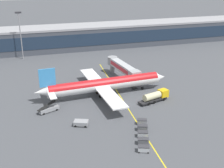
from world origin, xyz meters
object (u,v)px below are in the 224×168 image
Objects in this scene: fuel_tanker at (155,96)px; belt_loader at (49,109)px; baggage_cart_3 at (142,128)px; baggage_cart_4 at (142,122)px; baggage_cart_0 at (144,149)px; baggage_cart_2 at (143,134)px; main_airliner at (104,84)px; baggage_cart_1 at (143,141)px; pushback_tug at (81,123)px.

belt_loader reaches higher than fuel_tanker.
baggage_cart_3 is 1.00× the size of baggage_cart_4.
baggage_cart_0 and baggage_cart_2 have the same top height.
main_airliner reaches higher than baggage_cart_4.
baggage_cart_0 is at bearing -110.79° from baggage_cart_4.
baggage_cart_3 is (22.37, -17.89, -0.21)m from belt_loader.
baggage_cart_0 is 6.40m from baggage_cart_2.
belt_loader is 28.64m from baggage_cart_3.
belt_loader reaches higher than baggage_cart_4.
baggage_cart_2 is at bearing 69.21° from baggage_cart_1.
main_airliner is at bearing 20.32° from belt_loader.
pushback_tug is 16.36m from baggage_cart_3.
fuel_tanker is 3.66× the size of baggage_cart_4.
baggage_cart_3 is at bearing -82.24° from main_airliner.
main_airliner reaches higher than belt_loader.
main_airliner is 20.43m from belt_loader.
baggage_cart_4 is at bearing 69.21° from baggage_cart_3.
baggage_cart_4 is (23.50, -14.90, -0.21)m from belt_loader.
main_airliner is 21.38m from pushback_tug.
belt_loader is 32.88m from baggage_cart_0.
baggage_cart_2 and baggage_cart_4 have the same top height.
fuel_tanker is 2.52× the size of pushback_tug.
belt_loader is 1.57× the size of pushback_tug.
pushback_tug is at bearing -54.93° from belt_loader.
baggage_cart_0 is at bearing -110.79° from baggage_cart_1.
pushback_tug is 1.45× the size of baggage_cart_3.
fuel_tanker reaches higher than pushback_tug.
main_airliner reaches higher than fuel_tanker.
main_airliner is 15.04× the size of baggage_cart_1.
baggage_cart_0 is at bearing -110.79° from baggage_cart_2.
belt_loader reaches higher than pushback_tug.
fuel_tanker reaches higher than baggage_cart_0.
baggage_cart_3 is at bearing 69.21° from baggage_cart_2.
belt_loader is 2.28× the size of baggage_cart_3.
main_airliner reaches higher than baggage_cart_3.
main_airliner is 15.04× the size of baggage_cart_3.
baggage_cart_3 is 3.20m from baggage_cart_4.
fuel_tanker is 1.61× the size of belt_loader.
main_airliner is 25.34m from baggage_cart_3.
baggage_cart_2 is 1.00× the size of baggage_cart_3.
belt_loader is 2.28× the size of baggage_cart_4.
baggage_cart_1 is at bearing -87.92° from main_airliner.
belt_loader is (-18.97, -7.03, -2.87)m from main_airliner.
fuel_tanker reaches higher than baggage_cart_3.
baggage_cart_1 is at bearing -110.79° from baggage_cart_2.
baggage_cart_4 is at bearing 69.21° from baggage_cart_1.
belt_loader reaches higher than baggage_cart_3.
belt_loader is 27.83m from baggage_cart_4.
baggage_cart_0 is (18.96, -26.87, -0.21)m from belt_loader.
belt_loader is at bearing 125.21° from baggage_cart_0.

